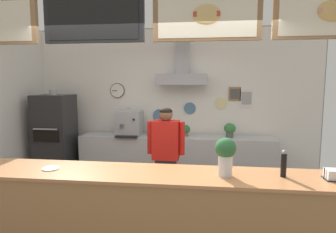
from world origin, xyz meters
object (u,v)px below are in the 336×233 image
(pizza_oven, at_px, (55,140))
(condiment_plate, at_px, (51,168))
(basil_vase, at_px, (225,155))
(potted_thyme, at_px, (185,130))
(espresso_machine, at_px, (130,123))
(shop_worker, at_px, (166,160))
(napkin_holder, at_px, (333,175))
(potted_basil, at_px, (230,129))
(potted_rosemary, at_px, (158,126))
(pepper_grinder, at_px, (284,164))

(pizza_oven, height_order, condiment_plate, pizza_oven)
(basil_vase, bearing_deg, condiment_plate, 179.98)
(basil_vase, bearing_deg, potted_thyme, 101.20)
(pizza_oven, bearing_deg, espresso_machine, 9.42)
(pizza_oven, distance_m, shop_worker, 2.49)
(potted_thyme, xyz_separation_m, napkin_holder, (1.45, -2.64, 0.08))
(espresso_machine, bearing_deg, pizza_oven, -170.58)
(espresso_machine, bearing_deg, shop_worker, -57.25)
(potted_basil, bearing_deg, napkin_holder, -76.18)
(espresso_machine, height_order, potted_rosemary, espresso_machine)
(espresso_machine, bearing_deg, pepper_grinder, -50.88)
(shop_worker, bearing_deg, pizza_oven, -24.58)
(napkin_holder, bearing_deg, espresso_machine, 133.93)
(espresso_machine, distance_m, potted_rosemary, 0.54)
(potted_rosemary, distance_m, basil_vase, 2.86)
(potted_thyme, xyz_separation_m, condiment_plate, (-1.15, -2.66, 0.04))
(shop_worker, xyz_separation_m, basil_vase, (0.71, -1.27, 0.41))
(shop_worker, xyz_separation_m, potted_thyme, (0.18, 1.39, 0.19))
(pizza_oven, xyz_separation_m, shop_worker, (2.22, -1.11, 0.01))
(potted_rosemary, height_order, pepper_grinder, pepper_grinder)
(potted_thyme, bearing_deg, basil_vase, -78.80)
(pepper_grinder, height_order, napkin_holder, pepper_grinder)
(espresso_machine, relative_size, napkin_holder, 3.35)
(pizza_oven, xyz_separation_m, potted_basil, (3.21, 0.26, 0.22))
(shop_worker, relative_size, espresso_machine, 3.14)
(potted_thyme, relative_size, pepper_grinder, 0.84)
(pizza_oven, height_order, potted_thyme, pizza_oven)
(pizza_oven, bearing_deg, basil_vase, -39.12)
(basil_vase, relative_size, condiment_plate, 2.16)
(basil_vase, relative_size, napkin_holder, 2.35)
(potted_rosemary, xyz_separation_m, napkin_holder, (1.96, -2.64, 0.02))
(potted_rosemary, relative_size, pepper_grinder, 1.25)
(potted_thyme, bearing_deg, espresso_machine, -177.35)
(pizza_oven, distance_m, espresso_machine, 1.42)
(espresso_machine, height_order, napkin_holder, espresso_machine)
(pepper_grinder, xyz_separation_m, napkin_holder, (0.41, -0.02, -0.08))
(potted_rosemary, bearing_deg, potted_thyme, -0.43)
(potted_basil, bearing_deg, potted_thyme, 179.34)
(potted_basil, distance_m, napkin_holder, 2.71)
(espresso_machine, distance_m, napkin_holder, 3.60)
(potted_thyme, height_order, napkin_holder, napkin_holder)
(potted_basil, distance_m, condiment_plate, 3.29)
(pizza_oven, relative_size, pepper_grinder, 7.20)
(shop_worker, height_order, pepper_grinder, shop_worker)
(espresso_machine, xyz_separation_m, potted_thyme, (1.04, 0.05, -0.12))
(shop_worker, distance_m, pepper_grinder, 1.77)
(pizza_oven, distance_m, potted_thyme, 2.43)
(shop_worker, xyz_separation_m, pepper_grinder, (1.23, -1.23, 0.35))
(potted_basil, xyz_separation_m, basil_vase, (-0.28, -2.65, 0.20))
(potted_basil, xyz_separation_m, pepper_grinder, (0.24, -2.60, 0.13))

